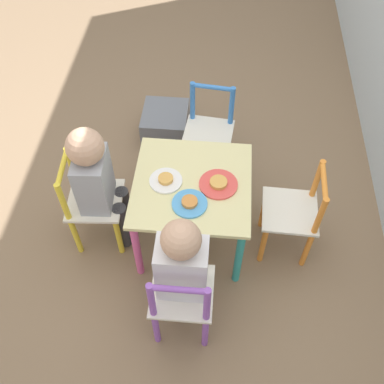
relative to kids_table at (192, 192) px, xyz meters
name	(u,v)px	position (x,y,z in m)	size (l,w,h in m)	color
ground_plane	(192,235)	(0.00, 0.00, -0.37)	(6.00, 6.00, 0.00)	#7F664C
kids_table	(192,192)	(0.00, 0.00, 0.00)	(0.54, 0.54, 0.43)	beige
chair_yellow	(91,203)	(0.03, -0.49, -0.10)	(0.28, 0.28, 0.54)	silver
chair_purple	(182,299)	(0.49, 0.00, -0.10)	(0.26, 0.26, 0.54)	silver
chair_orange	(294,214)	(0.01, 0.49, -0.10)	(0.27, 0.27, 0.54)	silver
chair_blue	(209,134)	(-0.49, 0.05, -0.10)	(0.28, 0.28, 0.54)	silver
child_front	(98,179)	(0.03, -0.43, 0.09)	(0.21, 0.22, 0.75)	#38383D
child_right	(183,266)	(0.43, 0.00, 0.07)	(0.21, 0.20, 0.74)	#38383D
plate_front	(166,180)	(0.00, -0.12, 0.08)	(0.15, 0.15, 0.03)	white
plate_right	(190,203)	(0.12, 0.00, 0.08)	(0.16, 0.16, 0.03)	#4C9EE0
plate_back	(218,184)	(0.00, 0.12, 0.08)	(0.18, 0.18, 0.03)	#E54C47
storage_bin	(166,125)	(-0.72, -0.23, -0.27)	(0.29, 0.27, 0.20)	slate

